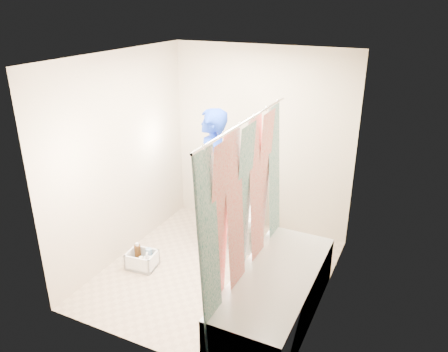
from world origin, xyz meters
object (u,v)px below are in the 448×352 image
at_px(toilet, 245,214).
at_px(cleaning_caddy, 143,260).
at_px(bathtub, 275,295).
at_px(plumber, 211,178).

bearing_deg(toilet, cleaning_caddy, -146.86).
xyz_separation_m(toilet, cleaning_caddy, (-0.83, -1.04, -0.30)).
relative_size(toilet, cleaning_caddy, 2.22).
height_order(bathtub, toilet, toilet).
height_order(plumber, cleaning_caddy, plumber).
xyz_separation_m(plumber, cleaning_caddy, (-0.43, -0.91, -0.77)).
height_order(toilet, plumber, plumber).
distance_m(bathtub, plumber, 1.73).
distance_m(toilet, plumber, 0.63).
bearing_deg(cleaning_caddy, plumber, 57.95).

